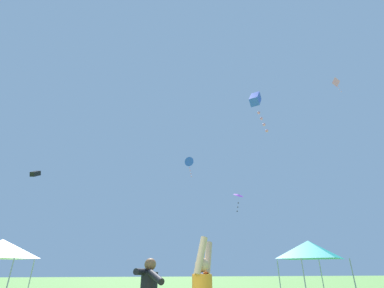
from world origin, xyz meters
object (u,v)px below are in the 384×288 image
at_px(kite_pink_diamond, 336,83).
at_px(kite_blue_box, 256,100).
at_px(canopy_tent_teal, 309,250).
at_px(kite_blue_delta, 189,162).
at_px(canopy_tent_white, 0,249).
at_px(kite_purple_delta, 238,195).
at_px(kite_black_box, 35,174).

bearing_deg(kite_pink_diamond, kite_blue_box, -145.76).
relative_size(canopy_tent_teal, kite_blue_delta, 1.78).
xyz_separation_m(canopy_tent_white, kite_purple_delta, (17.89, 16.29, 7.35)).
relative_size(canopy_tent_white, kite_black_box, 1.98).
distance_m(canopy_tent_teal, canopy_tent_white, 15.29).
height_order(kite_black_box, kite_blue_delta, kite_black_box).
distance_m(kite_pink_diamond, kite_blue_delta, 13.76).
distance_m(canopy_tent_white, kite_blue_delta, 13.11).
distance_m(kite_pink_diamond, kite_blue_box, 15.04).
height_order(canopy_tent_white, kite_blue_delta, kite_blue_delta).
relative_size(canopy_tent_teal, kite_black_box, 2.00).
height_order(kite_blue_box, kite_purple_delta, kite_purple_delta).
xyz_separation_m(kite_blue_box, kite_purple_delta, (7.06, 22.96, 2.09)).
relative_size(canopy_tent_teal, kite_purple_delta, 1.18).
bearing_deg(kite_black_box, kite_pink_diamond, -29.61).
relative_size(canopy_tent_white, kite_purple_delta, 1.17).
distance_m(canopy_tent_teal, kite_black_box, 28.85).
bearing_deg(canopy_tent_teal, kite_purple_delta, 81.47).
bearing_deg(kite_black_box, kite_blue_delta, -35.27).
relative_size(canopy_tent_teal, kite_pink_diamond, 2.23).
bearing_deg(canopy_tent_white, kite_purple_delta, 42.33).
distance_m(kite_pink_diamond, kite_black_box, 31.73).
distance_m(canopy_tent_white, kite_blue_box, 13.76).
height_order(canopy_tent_teal, kite_blue_delta, kite_blue_delta).
distance_m(kite_black_box, kite_blue_delta, 19.42).
distance_m(kite_black_box, kite_blue_box, 28.47).
xyz_separation_m(kite_pink_diamond, kite_purple_delta, (-3.60, 15.70, -5.64)).
distance_m(canopy_tent_teal, kite_blue_delta, 10.87).
height_order(canopy_tent_teal, kite_black_box, kite_black_box).
xyz_separation_m(canopy_tent_teal, canopy_tent_white, (-15.22, 1.50, -0.02)).
distance_m(kite_blue_box, kite_purple_delta, 24.11).
xyz_separation_m(canopy_tent_teal, kite_blue_box, (-4.39, -5.16, 5.24)).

